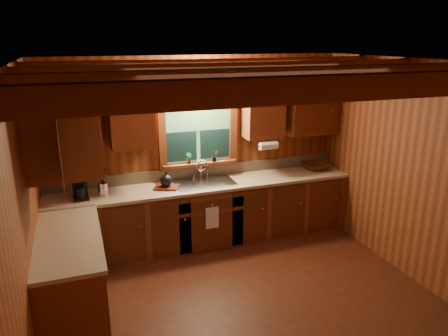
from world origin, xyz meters
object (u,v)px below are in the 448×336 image
(coffee_maker, at_px, (80,187))
(wicker_basket, at_px, (316,166))
(cutting_board, at_px, (166,187))
(sink, at_px, (205,186))

(coffee_maker, relative_size, wicker_basket, 0.77)
(coffee_maker, bearing_deg, wicker_basket, -6.96)
(cutting_board, height_order, wicker_basket, wicker_basket)
(sink, relative_size, coffee_maker, 2.72)
(sink, height_order, wicker_basket, sink)
(sink, relative_size, wicker_basket, 2.10)
(coffee_maker, distance_m, cutting_board, 1.09)
(coffee_maker, height_order, cutting_board, coffee_maker)
(cutting_board, bearing_deg, sink, 27.06)
(cutting_board, bearing_deg, wicker_basket, 25.55)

